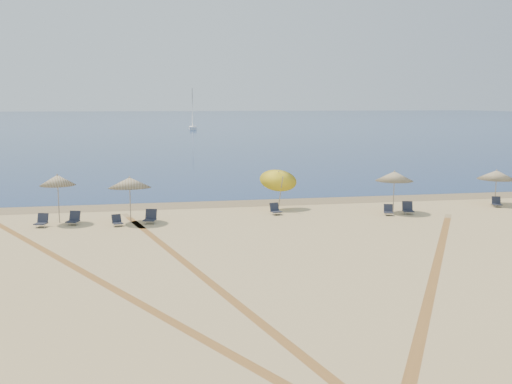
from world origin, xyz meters
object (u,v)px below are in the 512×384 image
(umbrella_4, at_px, (394,176))
(chair_9, at_px, (497,202))
(sailboat_1, at_px, (193,117))
(umbrella_2, at_px, (130,183))
(chair_8, at_px, (408,208))
(umbrella_1, at_px, (57,180))
(umbrella_3, at_px, (279,177))
(chair_5, at_px, (150,217))
(chair_6, at_px, (275,209))
(umbrella_5, at_px, (496,175))
(chair_7, at_px, (388,210))
(chair_2, at_px, (42,221))
(chair_4, at_px, (117,221))
(chair_3, at_px, (74,219))

(umbrella_4, relative_size, chair_9, 3.36)
(chair_9, height_order, sailboat_1, sailboat_1)
(umbrella_2, bearing_deg, chair_8, -2.19)
(umbrella_1, bearing_deg, umbrella_2, -7.37)
(umbrella_4, bearing_deg, umbrella_2, -179.89)
(umbrella_3, distance_m, sailboat_1, 106.08)
(umbrella_4, bearing_deg, chair_5, -177.90)
(chair_5, height_order, chair_6, chair_5)
(umbrella_1, xyz_separation_m, chair_6, (11.82, 0.18, -2.01))
(umbrella_1, distance_m, umbrella_5, 26.14)
(chair_5, bearing_deg, umbrella_2, 171.81)
(chair_7, bearing_deg, chair_2, -163.09)
(chair_7, bearing_deg, chair_4, -161.43)
(umbrella_4, distance_m, chair_9, 7.24)
(umbrella_1, height_order, chair_2, umbrella_1)
(umbrella_5, xyz_separation_m, chair_5, (-21.36, -1.82, -1.56))
(chair_9, bearing_deg, umbrella_5, 81.39)
(umbrella_3, height_order, chair_2, umbrella_3)
(umbrella_3, height_order, chair_5, umbrella_3)
(chair_2, xyz_separation_m, chair_3, (1.56, 0.26, 0.01))
(umbrella_4, bearing_deg, sailboat_1, 91.46)
(umbrella_3, distance_m, chair_8, 7.72)
(chair_5, distance_m, chair_9, 20.99)
(chair_3, height_order, chair_5, chair_5)
(chair_3, xyz_separation_m, chair_5, (3.96, -0.39, 0.01))
(umbrella_2, relative_size, umbrella_4, 1.00)
(umbrella_4, relative_size, chair_4, 3.59)
(umbrella_2, distance_m, umbrella_4, 15.01)
(chair_5, bearing_deg, sailboat_1, 101.01)
(chair_2, height_order, chair_8, chair_8)
(chair_3, distance_m, chair_7, 17.33)
(umbrella_2, bearing_deg, umbrella_1, 172.63)
(umbrella_5, relative_size, chair_8, 2.88)
(chair_2, distance_m, chair_9, 26.49)
(chair_2, relative_size, chair_4, 1.15)
(umbrella_5, xyz_separation_m, sailboat_1, (-10.15, 106.98, 1.02))
(chair_3, height_order, sailboat_1, sailboat_1)
(umbrella_4, xyz_separation_m, chair_5, (-13.98, -0.51, -1.80))
(chair_7, relative_size, chair_9, 0.98)
(chair_6, bearing_deg, sailboat_1, 73.46)
(chair_3, bearing_deg, chair_7, 17.64)
(chair_4, bearing_deg, chair_8, -16.07)
(umbrella_1, height_order, umbrella_3, umbrella_3)
(umbrella_3, distance_m, umbrella_5, 13.77)
(umbrella_2, distance_m, chair_5, 2.14)
(umbrella_1, distance_m, umbrella_3, 12.52)
(sailboat_1, bearing_deg, umbrella_3, -89.09)
(chair_7, bearing_deg, chair_5, -162.99)
(chair_2, distance_m, chair_4, 3.84)
(umbrella_3, bearing_deg, chair_4, -161.32)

